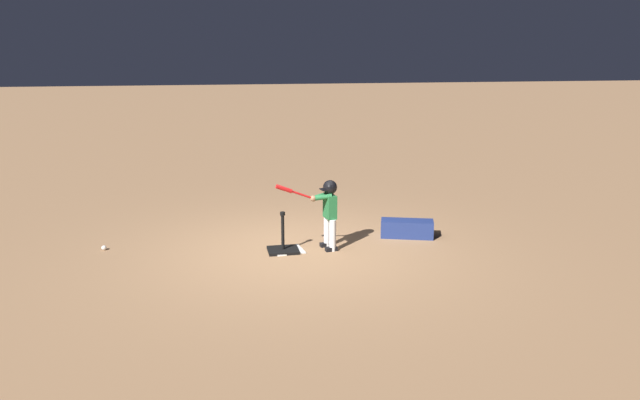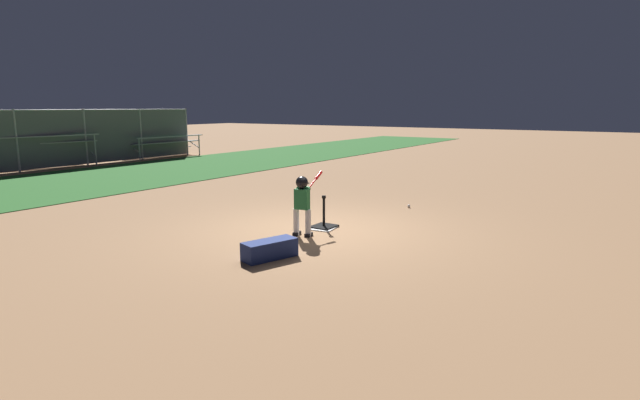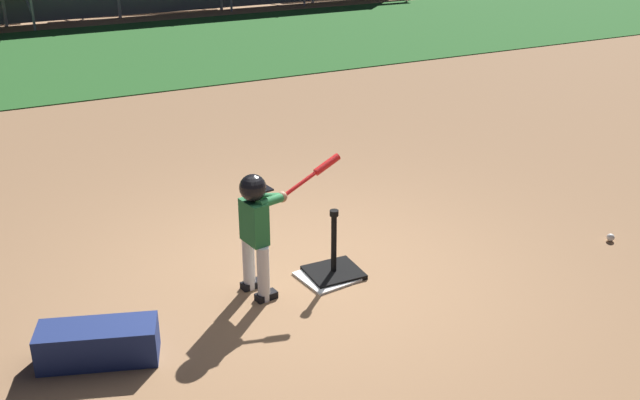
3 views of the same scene
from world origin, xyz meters
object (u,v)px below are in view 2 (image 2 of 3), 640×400
object	(u,v)px
batting_tee	(324,224)
bleachers_far_right	(36,151)
batter_child	(303,198)
baseball	(409,206)
equipment_bag	(270,249)
bleachers_far_left	(160,146)

from	to	relation	value
batting_tee	bleachers_far_right	xyz separation A→B (m)	(2.09, 14.33, 0.53)
batting_tee	batter_child	size ratio (longest dim) A/B	0.58
baseball	equipment_bag	bearing A→B (deg)	177.63
bleachers_far_left	equipment_bag	xyz separation A→B (m)	(-9.48, -14.14, -0.34)
batter_child	bleachers_far_left	bearing A→B (deg)	59.57
bleachers_far_right	equipment_bag	size ratio (longest dim) A/B	4.97
batter_child	bleachers_far_right	size ratio (longest dim) A/B	0.26
batting_tee	equipment_bag	world-z (taller)	batting_tee
batter_child	bleachers_far_left	xyz separation A→B (m)	(8.09, 13.77, -0.20)
batter_child	bleachers_far_left	world-z (taller)	batter_child
bleachers_far_right	bleachers_far_left	world-z (taller)	bleachers_far_right
baseball	equipment_bag	size ratio (longest dim) A/B	0.09
batter_child	baseball	world-z (taller)	batter_child
bleachers_far_right	equipment_bag	world-z (taller)	bleachers_far_right
batting_tee	equipment_bag	bearing A→B (deg)	-169.80
bleachers_far_right	equipment_bag	bearing A→B (deg)	-105.81
baseball	batter_child	bearing A→B (deg)	170.45
bleachers_far_left	equipment_bag	bearing A→B (deg)	-123.84
batter_child	baseball	distance (m)	3.46
bleachers_far_right	equipment_bag	distance (m)	15.29
equipment_bag	bleachers_far_left	bearing A→B (deg)	73.97
baseball	bleachers_far_right	size ratio (longest dim) A/B	0.02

